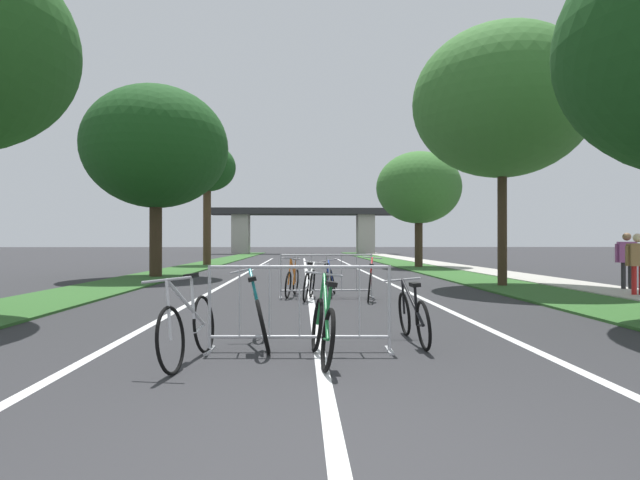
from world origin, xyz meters
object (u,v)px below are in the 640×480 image
Objects in this scene: pedestrian_strolling at (627,256)px; bicycle_silver_5 at (188,327)px; bicycle_teal_4 at (261,317)px; crowd_barrier_nearest at (299,309)px; tree_left_cypress_far at (207,169)px; bicycle_black_1 at (413,316)px; pedestrian_in_red_jacket at (638,259)px; tree_right_maple_mid at (419,188)px; crowd_barrier_second at (326,276)px; bicycle_white_6 at (309,284)px; tree_right_oak_mid at (502,102)px; bicycle_blue_3 at (331,281)px; bicycle_orange_7 at (292,281)px; bicycle_green_0 at (323,328)px; tree_left_pine_near at (156,148)px; bicycle_red_2 at (370,284)px.

bicycle_silver_5 is at bearing -125.27° from pedestrian_strolling.
pedestrian_strolling is at bearing 30.34° from bicycle_teal_4.
crowd_barrier_nearest is 1.30× the size of bicycle_teal_4.
bicycle_black_1 is (6.94, -23.28, -5.24)m from tree_left_cypress_far.
pedestrian_strolling is 1.03× the size of pedestrian_in_red_jacket.
crowd_barrier_nearest is at bearing -106.66° from tree_right_maple_mid.
bicycle_white_6 is (-0.41, -0.38, -0.15)m from crowd_barrier_second.
tree_left_cypress_far is at bearing -72.24° from bicycle_silver_5.
pedestrian_in_red_jacket is (2.05, -3.15, -4.59)m from tree_right_oak_mid.
bicycle_blue_3 is 1.01× the size of bicycle_silver_5.
tree_right_maple_mid is (11.64, -3.06, -1.38)m from tree_left_cypress_far.
bicycle_silver_5 is (4.22, -24.32, -5.19)m from tree_left_cypress_far.
crowd_barrier_nearest is 1.36× the size of bicycle_orange_7.
tree_left_cypress_far is 25.22m from bicycle_silver_5.
bicycle_green_0 is 1.59m from bicycle_black_1.
tree_left_cypress_far is 4.24× the size of bicycle_black_1.
crowd_barrier_nearest is 6.48m from bicycle_orange_7.
bicycle_orange_7 is at bearing -157.97° from pedestrian_strolling.
bicycle_blue_3 is 0.99× the size of bicycle_teal_4.
tree_left_pine_near is 13.78m from tree_right_maple_mid.
tree_left_pine_near is 15.76m from bicycle_green_0.
bicycle_silver_5 is at bearing -137.95° from pedestrian_in_red_jacket.
bicycle_teal_4 is at bearing -93.85° from bicycle_blue_3.
bicycle_red_2 reaches higher than bicycle_blue_3.
tree_left_cypress_far is at bearing 89.73° from tree_left_pine_near.
pedestrian_in_red_jacket is at bearing 35.69° from crowd_barrier_nearest.
crowd_barrier_nearest is at bearing -123.97° from tree_right_oak_mid.
tree_left_pine_near is 4.36× the size of bicycle_green_0.
tree_right_oak_mid is at bearing -21.35° from tree_left_pine_near.
tree_left_pine_near is 3.19× the size of crowd_barrier_second.
bicycle_silver_5 is (-1.84, -6.62, -0.12)m from crowd_barrier_second.
tree_left_cypress_far is 24.92m from crowd_barrier_nearest.
tree_right_maple_mid is at bearing 75.59° from bicycle_black_1.
bicycle_green_0 is at bearing -120.91° from pedestrian_strolling.
bicycle_orange_7 is at bearing 91.78° from crowd_barrier_nearest.
tree_left_pine_near is at bearing 158.34° from pedestrian_in_red_jacket.
bicycle_blue_3 is at bearing 72.75° from crowd_barrier_second.
bicycle_teal_4 is at bearing -101.14° from crowd_barrier_second.
crowd_barrier_second is 0.58m from bicycle_white_6.
bicycle_red_2 is 1.40m from bicycle_white_6.
pedestrian_strolling is at bearing -23.17° from tree_left_pine_near.
bicycle_orange_7 reaches higher than bicycle_blue_3.
crowd_barrier_nearest is 1.36× the size of bicycle_green_0.
pedestrian_strolling is at bearing 19.70° from bicycle_white_6.
crowd_barrier_nearest is 1.35× the size of bicycle_black_1.
bicycle_red_2 is (1.34, 6.07, 0.01)m from bicycle_green_0.
tree_right_oak_mid reaches higher than bicycle_silver_5.
tree_left_cypress_far is 12.12m from tree_right_maple_mid.
bicycle_teal_4 is at bearing -177.81° from bicycle_black_1.
pedestrian_in_red_jacket is at bearing -137.80° from bicycle_silver_5.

